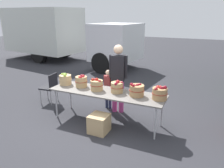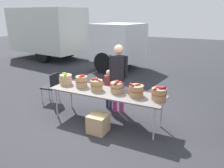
{
  "view_description": "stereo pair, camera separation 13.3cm",
  "coord_description": "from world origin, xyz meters",
  "px_view_note": "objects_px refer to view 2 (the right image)",
  "views": [
    {
      "loc": [
        2.06,
        -4.21,
        2.46
      ],
      "look_at": [
        0.0,
        0.3,
        0.85
      ],
      "focal_mm": 34.89,
      "sensor_mm": 36.0,
      "label": 1
    },
    {
      "loc": [
        2.18,
        -4.16,
        2.46
      ],
      "look_at": [
        0.0,
        0.3,
        0.85
      ],
      "focal_mm": 34.89,
      "sensor_mm": 36.0,
      "label": 2
    }
  ],
  "objects_px": {
    "produce_crate": "(98,123)",
    "apple_basket_red_0": "(82,81)",
    "vendor_adult": "(118,74)",
    "folding_chair": "(52,85)",
    "apple_basket_red_4": "(159,94)",
    "box_truck": "(62,33)",
    "market_table": "(106,93)",
    "apple_basket_green_0": "(66,79)",
    "child_customer": "(109,86)",
    "apple_basket_red_2": "(117,87)",
    "apple_basket_red_1": "(96,85)",
    "apple_basket_red_3": "(136,90)"
  },
  "relations": [
    {
      "from": "apple_basket_red_1",
      "to": "box_truck",
      "type": "distance_m",
      "value": 7.4
    },
    {
      "from": "vendor_adult",
      "to": "box_truck",
      "type": "relative_size",
      "value": 0.22
    },
    {
      "from": "apple_basket_red_2",
      "to": "vendor_adult",
      "type": "relative_size",
      "value": 0.17
    },
    {
      "from": "folding_chair",
      "to": "child_customer",
      "type": "bearing_deg",
      "value": 94.28
    },
    {
      "from": "vendor_adult",
      "to": "apple_basket_red_1",
      "type": "bearing_deg",
      "value": 53.76
    },
    {
      "from": "apple_basket_red_4",
      "to": "box_truck",
      "type": "height_order",
      "value": "box_truck"
    },
    {
      "from": "market_table",
      "to": "folding_chair",
      "type": "bearing_deg",
      "value": 168.65
    },
    {
      "from": "apple_basket_red_0",
      "to": "box_truck",
      "type": "xyz_separation_m",
      "value": [
        -4.71,
        5.22,
        0.6
      ]
    },
    {
      "from": "apple_basket_red_0",
      "to": "apple_basket_red_4",
      "type": "xyz_separation_m",
      "value": [
        1.92,
        -0.02,
        -0.01
      ]
    },
    {
      "from": "apple_basket_red_3",
      "to": "apple_basket_red_4",
      "type": "relative_size",
      "value": 1.01
    },
    {
      "from": "apple_basket_red_1",
      "to": "apple_basket_red_4",
      "type": "xyz_separation_m",
      "value": [
        1.46,
        0.04,
        0.0
      ]
    },
    {
      "from": "folding_chair",
      "to": "produce_crate",
      "type": "relative_size",
      "value": 2.16
    },
    {
      "from": "box_truck",
      "to": "folding_chair",
      "type": "relative_size",
      "value": 9.2
    },
    {
      "from": "apple_basket_red_1",
      "to": "child_customer",
      "type": "xyz_separation_m",
      "value": [
        -0.03,
        0.7,
        -0.25
      ]
    },
    {
      "from": "vendor_adult",
      "to": "child_customer",
      "type": "bearing_deg",
      "value": -26.91
    },
    {
      "from": "apple_basket_red_1",
      "to": "apple_basket_red_3",
      "type": "xyz_separation_m",
      "value": [
        0.97,
        0.04,
        -0.0
      ]
    },
    {
      "from": "apple_basket_red_4",
      "to": "child_customer",
      "type": "relative_size",
      "value": 0.31
    },
    {
      "from": "market_table",
      "to": "apple_basket_red_1",
      "type": "xyz_separation_m",
      "value": [
        -0.26,
        0.01,
        0.17
      ]
    },
    {
      "from": "vendor_adult",
      "to": "apple_basket_red_3",
      "type": "bearing_deg",
      "value": 128.69
    },
    {
      "from": "produce_crate",
      "to": "folding_chair",
      "type": "bearing_deg",
      "value": 156.04
    },
    {
      "from": "market_table",
      "to": "apple_basket_green_0",
      "type": "height_order",
      "value": "apple_basket_green_0"
    },
    {
      "from": "apple_basket_red_0",
      "to": "vendor_adult",
      "type": "relative_size",
      "value": 0.18
    },
    {
      "from": "apple_basket_red_0",
      "to": "produce_crate",
      "type": "xyz_separation_m",
      "value": [
        0.78,
        -0.58,
        -0.69
      ]
    },
    {
      "from": "apple_basket_red_3",
      "to": "apple_basket_red_4",
      "type": "xyz_separation_m",
      "value": [
        0.5,
        0.01,
        0.01
      ]
    },
    {
      "from": "market_table",
      "to": "apple_basket_red_2",
      "type": "bearing_deg",
      "value": 15.0
    },
    {
      "from": "apple_basket_red_3",
      "to": "market_table",
      "type": "bearing_deg",
      "value": -176.39
    },
    {
      "from": "apple_basket_green_0",
      "to": "apple_basket_red_0",
      "type": "relative_size",
      "value": 1.04
    },
    {
      "from": "apple_basket_red_0",
      "to": "apple_basket_red_4",
      "type": "bearing_deg",
      "value": -0.52
    },
    {
      "from": "apple_basket_red_2",
      "to": "folding_chair",
      "type": "relative_size",
      "value": 0.34
    },
    {
      "from": "apple_basket_green_0",
      "to": "apple_basket_red_3",
      "type": "bearing_deg",
      "value": -0.72
    },
    {
      "from": "vendor_adult",
      "to": "box_truck",
      "type": "distance_m",
      "value": 7.19
    },
    {
      "from": "market_table",
      "to": "folding_chair",
      "type": "height_order",
      "value": "folding_chair"
    },
    {
      "from": "apple_basket_red_2",
      "to": "vendor_adult",
      "type": "distance_m",
      "value": 0.61
    },
    {
      "from": "apple_basket_red_0",
      "to": "folding_chair",
      "type": "height_order",
      "value": "apple_basket_red_0"
    },
    {
      "from": "apple_basket_red_3",
      "to": "child_customer",
      "type": "xyz_separation_m",
      "value": [
        -1.0,
        0.66,
        -0.25
      ]
    },
    {
      "from": "apple_basket_red_2",
      "to": "produce_crate",
      "type": "height_order",
      "value": "apple_basket_red_2"
    },
    {
      "from": "vendor_adult",
      "to": "box_truck",
      "type": "xyz_separation_m",
      "value": [
        -5.44,
        4.67,
        0.46
      ]
    },
    {
      "from": "apple_basket_red_0",
      "to": "box_truck",
      "type": "distance_m",
      "value": 7.05
    },
    {
      "from": "apple_basket_red_0",
      "to": "apple_basket_red_3",
      "type": "height_order",
      "value": "apple_basket_red_0"
    },
    {
      "from": "produce_crate",
      "to": "apple_basket_red_0",
      "type": "bearing_deg",
      "value": 143.45
    },
    {
      "from": "apple_basket_green_0",
      "to": "vendor_adult",
      "type": "height_order",
      "value": "vendor_adult"
    },
    {
      "from": "apple_basket_green_0",
      "to": "folding_chair",
      "type": "height_order",
      "value": "apple_basket_green_0"
    },
    {
      "from": "market_table",
      "to": "folding_chair",
      "type": "xyz_separation_m",
      "value": [
        -1.97,
        0.4,
        -0.21
      ]
    },
    {
      "from": "child_customer",
      "to": "box_truck",
      "type": "bearing_deg",
      "value": -30.64
    },
    {
      "from": "vendor_adult",
      "to": "folding_chair",
      "type": "bearing_deg",
      "value": -4.81
    },
    {
      "from": "produce_crate",
      "to": "apple_basket_red_1",
      "type": "bearing_deg",
      "value": 122.05
    },
    {
      "from": "vendor_adult",
      "to": "produce_crate",
      "type": "xyz_separation_m",
      "value": [
        0.04,
        -1.13,
        -0.83
      ]
    },
    {
      "from": "apple_basket_red_1",
      "to": "apple_basket_red_2",
      "type": "bearing_deg",
      "value": 6.16
    },
    {
      "from": "vendor_adult",
      "to": "folding_chair",
      "type": "xyz_separation_m",
      "value": [
        -2.0,
        -0.22,
        -0.52
      ]
    },
    {
      "from": "apple_basket_green_0",
      "to": "folding_chair",
      "type": "distance_m",
      "value": 0.93
    }
  ]
}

